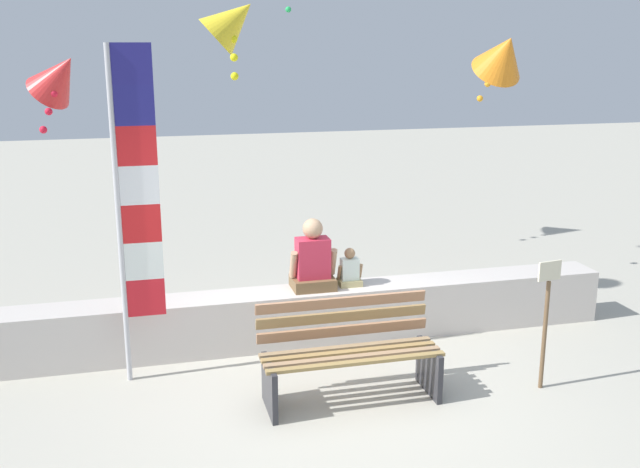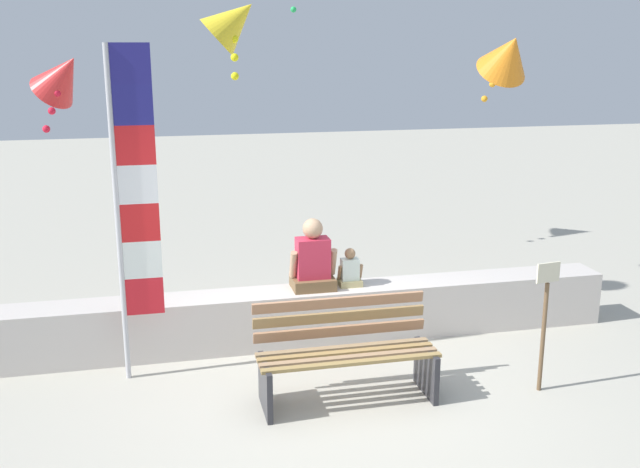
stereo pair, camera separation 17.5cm
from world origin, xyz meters
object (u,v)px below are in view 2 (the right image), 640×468
Objects in this scene: flag_banner at (131,197)px; person_child at (350,271)px; kite_yellow at (234,21)px; kite_orange at (508,55)px; kite_red at (62,76)px; sign_post at (545,316)px; park_bench at (346,355)px; person_adult at (313,261)px.

person_child is at bearing 13.26° from flag_banner.
kite_yellow reaches higher than kite_orange.
kite_red is at bearing 159.98° from kite_yellow.
flag_banner is 3.91m from sign_post.
person_child is (0.41, 1.38, 0.33)m from park_bench.
park_bench is 2.11× the size of person_adult.
person_adult is 1.83× the size of person_child.
park_bench is at bearing -90.00° from person_adult.
kite_red is 0.95× the size of kite_orange.
person_child is 3.59m from kite_orange.
kite_red is (-2.89, 1.16, 2.03)m from person_child.
flag_banner is 2.54× the size of sign_post.
sign_post is at bearing -49.72° from person_child.
kite_orange reaches higher than kite_red.
kite_red is 1.01× the size of kite_yellow.
flag_banner is at bearing 162.79° from sign_post.
person_adult is 3.33m from kite_red.
flag_banner reaches higher than sign_post.
kite_orange reaches higher than person_adult.
sign_post is at bearing -40.73° from kite_yellow.
person_adult is 0.78× the size of kite_orange.
kite_orange is (2.83, 2.82, 2.56)m from park_bench.
sign_post is (3.60, -1.11, -1.03)m from flag_banner.
flag_banner is 5.18m from kite_orange.
kite_red reaches higher than flag_banner.
flag_banner is 3.18× the size of kite_orange.
flag_banner is at bearing -163.90° from person_adult.
park_bench is at bearing -45.66° from kite_red.
park_bench is 1.46m from person_adult.
flag_banner is 3.38× the size of kite_yellow.
kite_orange is at bearing 71.42° from sign_post.
kite_yellow is 4.20m from sign_post.
kite_orange is at bearing 14.74° from kite_yellow.
kite_red is at bearing 154.89° from person_adult.
sign_post is at bearing -33.20° from kite_red.
flag_banner reaches higher than park_bench.
kite_red is (-2.48, 1.16, 1.90)m from person_adult.
flag_banner is (-1.80, 0.86, 1.35)m from park_bench.
person_adult is at bearing -36.20° from kite_yellow.
kite_red is at bearing 134.34° from park_bench.
kite_yellow is (-0.70, 0.52, 2.45)m from person_adult.
person_child is 2.14m from sign_post.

